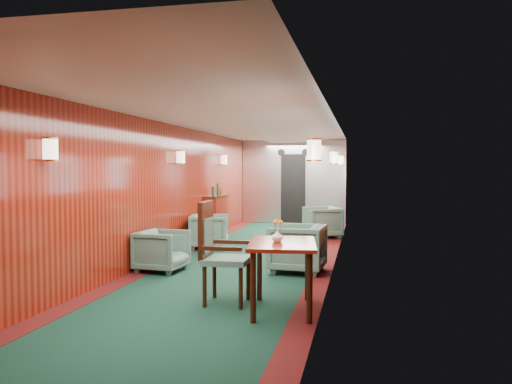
# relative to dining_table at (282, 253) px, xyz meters

# --- Properties ---
(room) EXTENTS (12.00, 12.10, 2.40)m
(room) POSITION_rel_dining_table_xyz_m (-1.08, 2.93, 0.98)
(room) COLOR #0D3121
(room) RESTS_ON ground
(bulkhead) EXTENTS (2.98, 0.17, 2.39)m
(bulkhead) POSITION_rel_dining_table_xyz_m (-1.08, 8.85, 0.53)
(bulkhead) COLOR silver
(bulkhead) RESTS_ON ground
(windows_right) EXTENTS (0.02, 8.60, 0.80)m
(windows_right) POSITION_rel_dining_table_xyz_m (0.41, 3.18, 0.80)
(windows_right) COLOR silver
(windows_right) RESTS_ON ground
(wall_sconces) EXTENTS (2.97, 7.97, 0.25)m
(wall_sconces) POSITION_rel_dining_table_xyz_m (-1.08, 3.50, 1.14)
(wall_sconces) COLOR #F3E5BD
(wall_sconces) RESTS_ON ground
(dining_table) EXTENTS (0.85, 1.12, 0.77)m
(dining_table) POSITION_rel_dining_table_xyz_m (0.00, 0.00, 0.00)
(dining_table) COLOR maroon
(dining_table) RESTS_ON ground
(side_chair) EXTENTS (0.55, 0.58, 1.20)m
(side_chair) POSITION_rel_dining_table_xyz_m (-0.80, 0.18, 0.00)
(side_chair) COLOR #1E463D
(side_chair) RESTS_ON ground
(credenza) EXTENTS (0.34, 1.08, 1.24)m
(credenza) POSITION_rel_dining_table_xyz_m (-2.42, 5.53, -0.16)
(credenza) COLOR maroon
(credenza) RESTS_ON ground
(flower_vase) EXTENTS (0.14, 0.14, 0.13)m
(flower_vase) POSITION_rel_dining_table_xyz_m (-0.06, -0.00, 0.19)
(flower_vase) COLOR silver
(flower_vase) RESTS_ON dining_table
(armchair_left_near) EXTENTS (0.76, 0.74, 0.64)m
(armchair_left_near) POSITION_rel_dining_table_xyz_m (-2.16, 1.74, -0.33)
(armchair_left_near) COLOR #1E463D
(armchair_left_near) RESTS_ON ground
(armchair_left_far) EXTENTS (0.88, 0.87, 0.68)m
(armchair_left_far) POSITION_rel_dining_table_xyz_m (-2.10, 4.01, -0.31)
(armchair_left_far) COLOR #1E463D
(armchair_left_far) RESTS_ON ground
(armchair_right_near) EXTENTS (0.87, 0.85, 0.74)m
(armchair_right_near) POSITION_rel_dining_table_xyz_m (-0.11, 2.12, -0.28)
(armchair_right_near) COLOR #1E463D
(armchair_right_near) RESTS_ON ground
(armchair_right_far) EXTENTS (1.01, 1.00, 0.71)m
(armchair_right_far) POSITION_rel_dining_table_xyz_m (-0.03, 6.01, -0.29)
(armchair_right_far) COLOR #1E463D
(armchair_right_far) RESTS_ON ground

